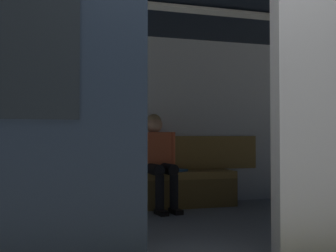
{
  "coord_description": "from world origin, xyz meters",
  "views": [
    {
      "loc": [
        1.03,
        2.47,
        0.9
      ],
      "look_at": [
        -0.09,
        -1.35,
        1.0
      ],
      "focal_mm": 43.0,
      "sensor_mm": 36.0,
      "label": 1
    }
  ],
  "objects_px": {
    "bench_seat": "(137,181)",
    "person_seated": "(157,155)",
    "train_car": "(156,69)",
    "handbag": "(115,166)",
    "book": "(178,170)",
    "grab_pole_door": "(142,109)"
  },
  "relations": [
    {
      "from": "bench_seat",
      "to": "book",
      "type": "relative_size",
      "value": 11.59
    },
    {
      "from": "handbag",
      "to": "book",
      "type": "height_order",
      "value": "handbag"
    },
    {
      "from": "bench_seat",
      "to": "book",
      "type": "height_order",
      "value": "book"
    },
    {
      "from": "train_car",
      "to": "person_seated",
      "type": "distance_m",
      "value": 1.42
    },
    {
      "from": "person_seated",
      "to": "book",
      "type": "distance_m",
      "value": 0.4
    },
    {
      "from": "bench_seat",
      "to": "person_seated",
      "type": "height_order",
      "value": "person_seated"
    },
    {
      "from": "train_car",
      "to": "bench_seat",
      "type": "bearing_deg",
      "value": -92.87
    },
    {
      "from": "book",
      "to": "grab_pole_door",
      "type": "bearing_deg",
      "value": 40.74
    },
    {
      "from": "bench_seat",
      "to": "grab_pole_door",
      "type": "bearing_deg",
      "value": 78.95
    },
    {
      "from": "person_seated",
      "to": "train_car",
      "type": "bearing_deg",
      "value": 74.86
    },
    {
      "from": "handbag",
      "to": "grab_pole_door",
      "type": "bearing_deg",
      "value": 86.6
    },
    {
      "from": "train_car",
      "to": "book",
      "type": "xyz_separation_m",
      "value": [
        -0.6,
        -1.19,
        -1.09
      ]
    },
    {
      "from": "person_seated",
      "to": "grab_pole_door",
      "type": "xyz_separation_m",
      "value": [
        0.63,
        1.99,
        0.43
      ]
    },
    {
      "from": "bench_seat",
      "to": "book",
      "type": "bearing_deg",
      "value": -172.72
    },
    {
      "from": "bench_seat",
      "to": "book",
      "type": "distance_m",
      "value": 0.57
    },
    {
      "from": "person_seated",
      "to": "book",
      "type": "relative_size",
      "value": 5.37
    },
    {
      "from": "book",
      "to": "grab_pole_door",
      "type": "height_order",
      "value": "grab_pole_door"
    },
    {
      "from": "grab_pole_door",
      "to": "bench_seat",
      "type": "bearing_deg",
      "value": -101.05
    },
    {
      "from": "book",
      "to": "grab_pole_door",
      "type": "distance_m",
      "value": 2.4
    },
    {
      "from": "bench_seat",
      "to": "handbag",
      "type": "relative_size",
      "value": 9.8
    },
    {
      "from": "train_car",
      "to": "book",
      "type": "distance_m",
      "value": 1.72
    },
    {
      "from": "train_car",
      "to": "handbag",
      "type": "distance_m",
      "value": 1.56
    }
  ]
}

